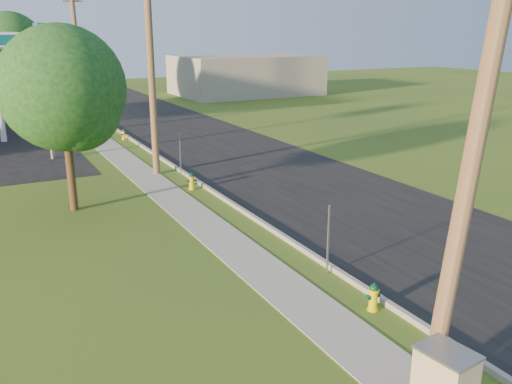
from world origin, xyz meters
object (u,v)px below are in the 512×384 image
Objects in this scene: utility_pole_far at (78,55)px; hydrant_far at (124,134)px; utility_pole_near at (476,138)px; utility_pole_mid at (151,66)px; hydrant_mid at (192,181)px; tree_verge at (66,93)px; price_pylon at (42,53)px; hydrant_near at (373,297)px; tree_lot at (13,49)px.

utility_pole_far reaches higher than hydrant_far.
utility_pole_near reaches higher than hydrant_far.
utility_pole_mid is (-0.00, 18.00, 0.15)m from utility_pole_near.
hydrant_mid is (0.52, -3.24, -4.59)m from utility_pole_mid.
tree_verge is at bearing -172.98° from hydrant_mid.
hydrant_mid is at bearing 7.02° from tree_verge.
price_pylon reaches higher than hydrant_far.
utility_pole_near is 14.18× the size of hydrant_far.
hydrant_mid is (-0.13, 11.77, 0.02)m from hydrant_near.
price_pylon is 9.56× the size of hydrant_near.
price_pylon reaches higher than hydrant_near.
utility_pole_mid is at bearing 90.00° from utility_pole_near.
utility_pole_mid reaches higher than utility_pole_far.
utility_pole_near is 18.00m from utility_pole_mid.
utility_pole_near is 5.40m from hydrant_near.
utility_pole_mid is 13.08× the size of hydrant_mid.
utility_pole_near is 27.42m from hydrant_far.
utility_pole_far is at bearing 91.40° from hydrant_mid.
hydrant_mid is at bearing -91.08° from hydrant_far.
utility_pole_mid is at bearing -90.00° from utility_pole_far.
utility_pole_mid is 10.18m from hydrant_far.
tree_lot is at bearing 89.31° from tree_verge.
hydrant_mid is (4.50, -26.51, -4.75)m from tree_lot.
utility_pole_near is 12.66× the size of hydrant_mid.
utility_pole_far is 1.20× the size of tree_lot.
tree_lot reaches higher than hydrant_near.
tree_verge is 14.41m from hydrant_far.
utility_pole_near is 1.40× the size of tree_verge.
utility_pole_mid is 13.68× the size of hydrant_near.
utility_pole_mid is at bearing 92.49° from hydrant_near.
utility_pole_near is 14.81m from tree_verge.
utility_pole_far is 22.26m from tree_verge.
utility_pole_near is at bearing -102.33° from hydrant_near.
utility_pole_mid is 1.43× the size of price_pylon.
hydrant_far is (4.65, 3.54, -5.11)m from price_pylon.
tree_lot reaches higher than hydrant_mid.
tree_verge is 9.45× the size of hydrant_near.
hydrant_far is (5.05, 12.88, -4.03)m from tree_verge.
tree_lot is 11.10× the size of hydrant_near.
utility_pole_mid is at bearing -80.30° from tree_lot.
utility_pole_mid reaches higher than hydrant_mid.
tree_verge is 27.12m from tree_lot.
utility_pole_mid reaches higher than utility_pole_near.
utility_pole_mid is at bearing -94.74° from hydrant_far.
utility_pole_near reaches higher than price_pylon.
utility_pole_near is at bearing -90.00° from utility_pole_far.
price_pylon is 11.03m from hydrant_mid.
utility_pole_far is 1.40× the size of tree_verge.
price_pylon is 1.01× the size of tree_verge.
utility_pole_near reaches higher than tree_lot.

